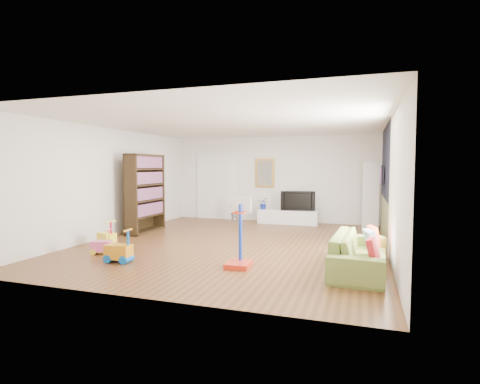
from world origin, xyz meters
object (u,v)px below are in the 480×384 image
(bookshelf, at_px, (145,193))
(basketball_hoop, at_px, (239,233))
(sofa, at_px, (360,252))
(media_console, at_px, (288,217))

(bookshelf, height_order, basketball_hoop, bookshelf)
(sofa, xyz_separation_m, basketball_hoop, (-2.00, -0.43, 0.29))
(basketball_hoop, bearing_deg, sofa, 7.93)
(sofa, bearing_deg, bookshelf, 71.98)
(bookshelf, xyz_separation_m, basketball_hoop, (3.48, -2.56, -0.43))
(media_console, bearing_deg, sofa, -65.57)
(bookshelf, distance_m, sofa, 5.92)
(bookshelf, bearing_deg, sofa, -21.89)
(sofa, height_order, basketball_hoop, basketball_hoop)
(basketball_hoop, bearing_deg, bookshelf, 139.29)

